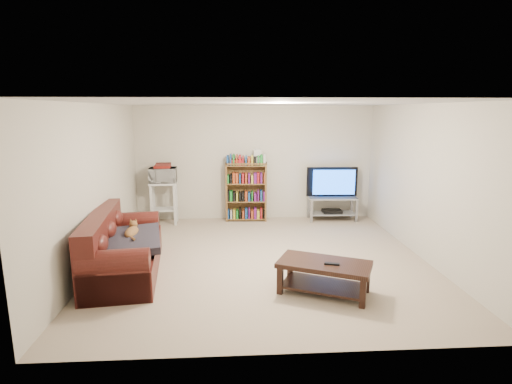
{
  "coord_description": "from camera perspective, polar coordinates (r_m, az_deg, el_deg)",
  "views": [
    {
      "loc": [
        -0.48,
        -5.92,
        2.29
      ],
      "look_at": [
        -0.1,
        0.4,
        1.0
      ],
      "focal_mm": 28.0,
      "sensor_mm": 36.0,
      "label": 1
    }
  ],
  "objects": [
    {
      "name": "floor",
      "position": [
        6.36,
        1.13,
        -9.58
      ],
      "size": [
        5.0,
        5.0,
        0.0
      ],
      "primitive_type": "plane",
      "color": "tan",
      "rests_on": "ground"
    },
    {
      "name": "ceiling",
      "position": [
        5.94,
        1.23,
        12.58
      ],
      "size": [
        5.0,
        5.0,
        0.0
      ],
      "primitive_type": "plane",
      "rotation": [
        3.14,
        0.0,
        0.0
      ],
      "color": "white",
      "rests_on": "ground"
    },
    {
      "name": "wall_back",
      "position": [
        8.5,
        -0.19,
        4.16
      ],
      "size": [
        5.0,
        0.0,
        5.0
      ],
      "primitive_type": "plane",
      "rotation": [
        1.57,
        0.0,
        0.0
      ],
      "color": "beige",
      "rests_on": "ground"
    },
    {
      "name": "wall_front",
      "position": [
        3.62,
        4.4,
        -6.05
      ],
      "size": [
        5.0,
        0.0,
        5.0
      ],
      "primitive_type": "plane",
      "rotation": [
        -1.57,
        0.0,
        0.0
      ],
      "color": "beige",
      "rests_on": "ground"
    },
    {
      "name": "wall_left",
      "position": [
        6.34,
        -21.95,
        0.79
      ],
      "size": [
        0.0,
        5.0,
        5.0
      ],
      "primitive_type": "plane",
      "rotation": [
        1.57,
        0.0,
        1.57
      ],
      "color": "beige",
      "rests_on": "ground"
    },
    {
      "name": "wall_right",
      "position": [
        6.72,
        22.96,
        1.26
      ],
      "size": [
        0.0,
        5.0,
        5.0
      ],
      "primitive_type": "plane",
      "rotation": [
        1.57,
        0.0,
        -1.57
      ],
      "color": "beige",
      "rests_on": "ground"
    },
    {
      "name": "sofa",
      "position": [
        6.07,
        -18.94,
        -8.14
      ],
      "size": [
        1.12,
        2.15,
        0.88
      ],
      "rotation": [
        0.0,
        0.0,
        0.12
      ],
      "color": "#461612",
      "rests_on": "floor"
    },
    {
      "name": "blanket",
      "position": [
        5.85,
        -17.52,
        -6.62
      ],
      "size": [
        0.99,
        1.17,
        0.18
      ],
      "primitive_type": "cube",
      "rotation": [
        0.05,
        -0.04,
        0.2
      ],
      "color": "#28242E",
      "rests_on": "sofa"
    },
    {
      "name": "cat",
      "position": [
        6.01,
        -17.33,
        -5.52
      ],
      "size": [
        0.29,
        0.58,
        0.17
      ],
      "primitive_type": null,
      "rotation": [
        0.0,
        0.0,
        0.12
      ],
      "color": "brown",
      "rests_on": "sofa"
    },
    {
      "name": "coffee_table",
      "position": [
        5.23,
        9.7,
        -11.13
      ],
      "size": [
        1.28,
        1.0,
        0.42
      ],
      "rotation": [
        0.0,
        0.0,
        -0.43
      ],
      "color": "black",
      "rests_on": "floor"
    },
    {
      "name": "remote",
      "position": [
        5.12,
        10.79,
        -10.05
      ],
      "size": [
        0.19,
        0.1,
        0.02
      ],
      "primitive_type": "cube",
      "rotation": [
        0.0,
        0.0,
        -0.28
      ],
      "color": "black",
      "rests_on": "coffee_table"
    },
    {
      "name": "tv_stand",
      "position": [
        8.63,
        10.82,
        -1.74
      ],
      "size": [
        1.02,
        0.48,
        0.5
      ],
      "rotation": [
        0.0,
        0.0,
        -0.03
      ],
      "color": "#999EA3",
      "rests_on": "floor"
    },
    {
      "name": "television",
      "position": [
        8.54,
        10.94,
        1.35
      ],
      "size": [
        1.08,
        0.18,
        0.62
      ],
      "primitive_type": "imported",
      "rotation": [
        0.0,
        0.0,
        3.11
      ],
      "color": "black",
      "rests_on": "tv_stand"
    },
    {
      "name": "dvd_player",
      "position": [
        8.67,
        10.79,
        -2.71
      ],
      "size": [
        0.41,
        0.29,
        0.06
      ],
      "primitive_type": "cube",
      "rotation": [
        0.0,
        0.0,
        -0.03
      ],
      "color": "black",
      "rests_on": "tv_stand"
    },
    {
      "name": "bookshelf",
      "position": [
        8.39,
        -1.41,
        0.17
      ],
      "size": [
        0.87,
        0.31,
        1.24
      ],
      "rotation": [
        0.0,
        0.0,
        -0.05
      ],
      "color": "brown",
      "rests_on": "floor"
    },
    {
      "name": "shelf_clutter",
      "position": [
        8.29,
        -0.75,
        4.97
      ],
      "size": [
        0.63,
        0.2,
        0.28
      ],
      "rotation": [
        0.0,
        0.0,
        -0.05
      ],
      "color": "silver",
      "rests_on": "bookshelf"
    },
    {
      "name": "microwave_stand",
      "position": [
        8.38,
        -13.02,
        -0.72
      ],
      "size": [
        0.56,
        0.42,
        0.87
      ],
      "rotation": [
        0.0,
        0.0,
        0.04
      ],
      "color": "silver",
      "rests_on": "floor"
    },
    {
      "name": "microwave",
      "position": [
        8.3,
        -13.16,
        2.38
      ],
      "size": [
        0.55,
        0.38,
        0.3
      ],
      "primitive_type": "imported",
      "rotation": [
        0.0,
        0.0,
        0.04
      ],
      "color": "silver",
      "rests_on": "microwave_stand"
    },
    {
      "name": "game_boxes",
      "position": [
        8.28,
        -13.21,
        3.56
      ],
      "size": [
        0.33,
        0.29,
        0.05
      ],
      "primitive_type": "cube",
      "rotation": [
        0.0,
        0.0,
        0.04
      ],
      "color": "maroon",
      "rests_on": "microwave"
    }
  ]
}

